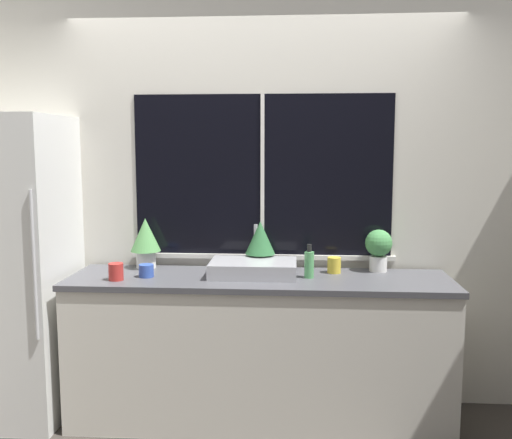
{
  "coord_description": "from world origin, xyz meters",
  "views": [
    {
      "loc": [
        0.22,
        -3.06,
        1.69
      ],
      "look_at": [
        -0.02,
        0.29,
        1.26
      ],
      "focal_mm": 40.0,
      "sensor_mm": 36.0,
      "label": 1
    }
  ],
  "objects_px": {
    "mug_red": "(116,272)",
    "mug_blue": "(146,271)",
    "potted_plant_right": "(379,247)",
    "soap_bottle": "(309,264)",
    "potted_plant_left": "(146,239)",
    "potted_plant_center": "(260,241)",
    "sink": "(253,268)",
    "refrigerator": "(13,268)",
    "mug_yellow": "(334,265)"
  },
  "relations": [
    {
      "from": "mug_red",
      "to": "mug_blue",
      "type": "xyz_separation_m",
      "value": [
        0.16,
        0.09,
        -0.01
      ]
    },
    {
      "from": "potted_plant_right",
      "to": "soap_bottle",
      "type": "height_order",
      "value": "potted_plant_right"
    },
    {
      "from": "potted_plant_right",
      "to": "mug_red",
      "type": "height_order",
      "value": "potted_plant_right"
    },
    {
      "from": "potted_plant_left",
      "to": "potted_plant_center",
      "type": "bearing_deg",
      "value": 0.0
    },
    {
      "from": "mug_blue",
      "to": "soap_bottle",
      "type": "bearing_deg",
      "value": 2.87
    },
    {
      "from": "potted_plant_center",
      "to": "soap_bottle",
      "type": "height_order",
      "value": "potted_plant_center"
    },
    {
      "from": "sink",
      "to": "potted_plant_center",
      "type": "bearing_deg",
      "value": 80.15
    },
    {
      "from": "potted_plant_left",
      "to": "mug_blue",
      "type": "relative_size",
      "value": 3.65
    },
    {
      "from": "refrigerator",
      "to": "potted_plant_left",
      "type": "relative_size",
      "value": 5.8
    },
    {
      "from": "potted_plant_center",
      "to": "mug_yellow",
      "type": "bearing_deg",
      "value": -8.23
    },
    {
      "from": "potted_plant_left",
      "to": "mug_red",
      "type": "bearing_deg",
      "value": -103.66
    },
    {
      "from": "sink",
      "to": "potted_plant_center",
      "type": "height_order",
      "value": "potted_plant_center"
    },
    {
      "from": "potted_plant_left",
      "to": "potted_plant_center",
      "type": "relative_size",
      "value": 1.04
    },
    {
      "from": "potted_plant_right",
      "to": "mug_yellow",
      "type": "bearing_deg",
      "value": -166.49
    },
    {
      "from": "refrigerator",
      "to": "mug_blue",
      "type": "bearing_deg",
      "value": -3.83
    },
    {
      "from": "sink",
      "to": "potted_plant_left",
      "type": "xyz_separation_m",
      "value": [
        -0.71,
        0.18,
        0.14
      ]
    },
    {
      "from": "refrigerator",
      "to": "soap_bottle",
      "type": "height_order",
      "value": "refrigerator"
    },
    {
      "from": "potted_plant_right",
      "to": "mug_red",
      "type": "bearing_deg",
      "value": -167.34
    },
    {
      "from": "potted_plant_right",
      "to": "mug_blue",
      "type": "bearing_deg",
      "value": -169.56
    },
    {
      "from": "mug_blue",
      "to": "mug_yellow",
      "type": "relative_size",
      "value": 0.9
    },
    {
      "from": "potted_plant_right",
      "to": "sink",
      "type": "bearing_deg",
      "value": -167.26
    },
    {
      "from": "potted_plant_center",
      "to": "mug_yellow",
      "type": "height_order",
      "value": "potted_plant_center"
    },
    {
      "from": "potted_plant_center",
      "to": "mug_blue",
      "type": "bearing_deg",
      "value": -158.76
    },
    {
      "from": "potted_plant_left",
      "to": "mug_red",
      "type": "relative_size",
      "value": 3.22
    },
    {
      "from": "refrigerator",
      "to": "potted_plant_center",
      "type": "relative_size",
      "value": 6.03
    },
    {
      "from": "soap_bottle",
      "to": "mug_red",
      "type": "xyz_separation_m",
      "value": [
        -1.13,
        -0.14,
        -0.03
      ]
    },
    {
      "from": "refrigerator",
      "to": "soap_bottle",
      "type": "xyz_separation_m",
      "value": [
        1.84,
        -0.01,
        0.05
      ]
    },
    {
      "from": "potted_plant_left",
      "to": "sink",
      "type": "bearing_deg",
      "value": -13.84
    },
    {
      "from": "mug_yellow",
      "to": "potted_plant_right",
      "type": "bearing_deg",
      "value": 13.51
    },
    {
      "from": "soap_bottle",
      "to": "mug_yellow",
      "type": "relative_size",
      "value": 2.06
    },
    {
      "from": "sink",
      "to": "potted_plant_center",
      "type": "distance_m",
      "value": 0.23
    },
    {
      "from": "potted_plant_left",
      "to": "soap_bottle",
      "type": "relative_size",
      "value": 1.59
    },
    {
      "from": "refrigerator",
      "to": "sink",
      "type": "relative_size",
      "value": 3.58
    },
    {
      "from": "potted_plant_left",
      "to": "soap_bottle",
      "type": "distance_m",
      "value": 1.07
    },
    {
      "from": "potted_plant_center",
      "to": "refrigerator",
      "type": "bearing_deg",
      "value": -172.45
    },
    {
      "from": "refrigerator",
      "to": "sink",
      "type": "distance_m",
      "value": 1.5
    },
    {
      "from": "potted_plant_center",
      "to": "mug_red",
      "type": "xyz_separation_m",
      "value": [
        -0.83,
        -0.35,
        -0.14
      ]
    },
    {
      "from": "soap_bottle",
      "to": "refrigerator",
      "type": "bearing_deg",
      "value": 179.73
    },
    {
      "from": "refrigerator",
      "to": "potted_plant_center",
      "type": "height_order",
      "value": "refrigerator"
    },
    {
      "from": "soap_bottle",
      "to": "mug_blue",
      "type": "distance_m",
      "value": 0.98
    },
    {
      "from": "potted_plant_left",
      "to": "potted_plant_center",
      "type": "distance_m",
      "value": 0.74
    },
    {
      "from": "mug_red",
      "to": "mug_blue",
      "type": "relative_size",
      "value": 1.13
    },
    {
      "from": "refrigerator",
      "to": "mug_red",
      "type": "height_order",
      "value": "refrigerator"
    },
    {
      "from": "refrigerator",
      "to": "sink",
      "type": "xyz_separation_m",
      "value": [
        1.5,
        0.03,
        0.01
      ]
    },
    {
      "from": "potted_plant_left",
      "to": "mug_blue",
      "type": "bearing_deg",
      "value": -74.88
    },
    {
      "from": "sink",
      "to": "potted_plant_center",
      "type": "xyz_separation_m",
      "value": [
        0.03,
        0.18,
        0.14
      ]
    },
    {
      "from": "mug_yellow",
      "to": "soap_bottle",
      "type": "bearing_deg",
      "value": -137.55
    },
    {
      "from": "potted_plant_right",
      "to": "potted_plant_center",
      "type": "bearing_deg",
      "value": 180.0
    },
    {
      "from": "mug_blue",
      "to": "mug_yellow",
      "type": "height_order",
      "value": "mug_yellow"
    },
    {
      "from": "mug_yellow",
      "to": "mug_blue",
      "type": "bearing_deg",
      "value": -170.33
    }
  ]
}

